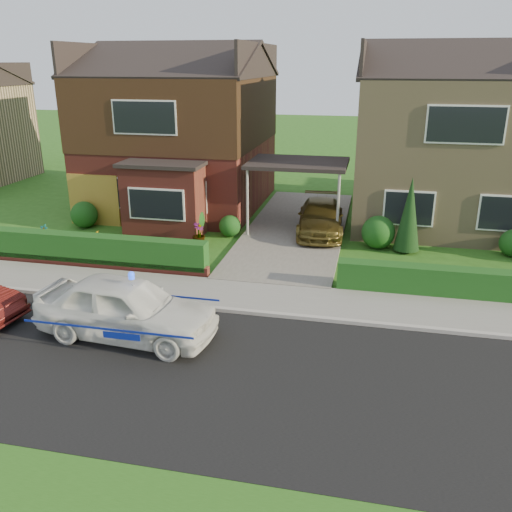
# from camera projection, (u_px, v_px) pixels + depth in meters

# --- Properties ---
(ground) EXTENTS (120.00, 120.00, 0.00)m
(ground) POSITION_uv_depth(u_px,v_px,m) (223.00, 375.00, 11.75)
(ground) COLOR #255516
(ground) RESTS_ON ground
(road) EXTENTS (60.00, 6.00, 0.02)m
(road) POSITION_uv_depth(u_px,v_px,m) (223.00, 375.00, 11.75)
(road) COLOR black
(road) RESTS_ON ground
(kerb) EXTENTS (60.00, 0.16, 0.12)m
(kerb) POSITION_uv_depth(u_px,v_px,m) (254.00, 313.00, 14.53)
(kerb) COLOR #9E9993
(kerb) RESTS_ON ground
(sidewalk) EXTENTS (60.00, 2.00, 0.10)m
(sidewalk) POSITION_uv_depth(u_px,v_px,m) (262.00, 297.00, 15.50)
(sidewalk) COLOR slate
(sidewalk) RESTS_ON ground
(driveway) EXTENTS (3.80, 12.00, 0.12)m
(driveway) POSITION_uv_depth(u_px,v_px,m) (296.00, 228.00, 21.83)
(driveway) COLOR #666059
(driveway) RESTS_ON ground
(house_left) EXTENTS (7.50, 9.53, 7.25)m
(house_left) POSITION_uv_depth(u_px,v_px,m) (181.00, 122.00, 24.38)
(house_left) COLOR maroon
(house_left) RESTS_ON ground
(house_right) EXTENTS (7.50, 8.06, 7.25)m
(house_right) POSITION_uv_depth(u_px,v_px,m) (449.00, 132.00, 22.20)
(house_right) COLOR tan
(house_right) RESTS_ON ground
(carport_link) EXTENTS (3.80, 3.00, 2.77)m
(carport_link) POSITION_uv_depth(u_px,v_px,m) (298.00, 164.00, 20.91)
(carport_link) COLOR black
(carport_link) RESTS_ON ground
(garage_door) EXTENTS (2.20, 0.10, 2.10)m
(garage_door) POSITION_uv_depth(u_px,v_px,m) (94.00, 200.00, 22.19)
(garage_door) COLOR olive
(garage_door) RESTS_ON ground
(dwarf_wall) EXTENTS (7.70, 0.25, 0.36)m
(dwarf_wall) POSITION_uv_depth(u_px,v_px,m) (96.00, 263.00, 17.72)
(dwarf_wall) COLOR maroon
(dwarf_wall) RESTS_ON ground
(hedge_left) EXTENTS (7.50, 0.55, 0.90)m
(hedge_left) POSITION_uv_depth(u_px,v_px,m) (99.00, 267.00, 17.92)
(hedge_left) COLOR #143A12
(hedge_left) RESTS_ON ground
(hedge_right) EXTENTS (7.50, 0.55, 0.80)m
(hedge_right) POSITION_uv_depth(u_px,v_px,m) (469.00, 299.00, 15.50)
(hedge_right) COLOR #143A12
(hedge_right) RESTS_ON ground
(shrub_left_far) EXTENTS (1.08, 1.08, 1.08)m
(shrub_left_far) POSITION_uv_depth(u_px,v_px,m) (84.00, 215.00, 22.00)
(shrub_left_far) COLOR #143A12
(shrub_left_far) RESTS_ON ground
(shrub_left_mid) EXTENTS (1.32, 1.32, 1.32)m
(shrub_left_mid) POSITION_uv_depth(u_px,v_px,m) (188.00, 220.00, 20.87)
(shrub_left_mid) COLOR #143A12
(shrub_left_mid) RESTS_ON ground
(shrub_left_near) EXTENTS (0.84, 0.84, 0.84)m
(shrub_left_near) POSITION_uv_depth(u_px,v_px,m) (230.00, 226.00, 20.91)
(shrub_left_near) COLOR #143A12
(shrub_left_near) RESTS_ON ground
(shrub_right_near) EXTENTS (1.20, 1.20, 1.20)m
(shrub_right_near) POSITION_uv_depth(u_px,v_px,m) (378.00, 232.00, 19.54)
(shrub_right_near) COLOR #143A12
(shrub_right_near) RESTS_ON ground
(conifer_a) EXTENTS (0.90, 0.90, 2.60)m
(conifer_a) POSITION_uv_depth(u_px,v_px,m) (409.00, 217.00, 18.92)
(conifer_a) COLOR black
(conifer_a) RESTS_ON ground
(police_car) EXTENTS (4.13, 4.62, 1.69)m
(police_car) POSITION_uv_depth(u_px,v_px,m) (126.00, 308.00, 13.14)
(police_car) COLOR silver
(police_car) RESTS_ON ground
(driveway_car) EXTENTS (2.03, 4.33, 1.22)m
(driveway_car) POSITION_uv_depth(u_px,v_px,m) (321.00, 217.00, 20.94)
(driveway_car) COLOR brown
(driveway_car) RESTS_ON driveway
(potted_plant_a) EXTENTS (0.39, 0.30, 0.68)m
(potted_plant_a) POSITION_uv_depth(u_px,v_px,m) (44.00, 234.00, 20.24)
(potted_plant_a) COLOR gray
(potted_plant_a) RESTS_ON ground
(potted_plant_b) EXTENTS (0.50, 0.47, 0.71)m
(potted_plant_b) POSITION_uv_depth(u_px,v_px,m) (95.00, 241.00, 19.42)
(potted_plant_b) COLOR gray
(potted_plant_b) RESTS_ON ground
(potted_plant_c) EXTENTS (0.54, 0.54, 0.85)m
(potted_plant_c) POSITION_uv_depth(u_px,v_px,m) (199.00, 235.00, 19.85)
(potted_plant_c) COLOR gray
(potted_plant_c) RESTS_ON ground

